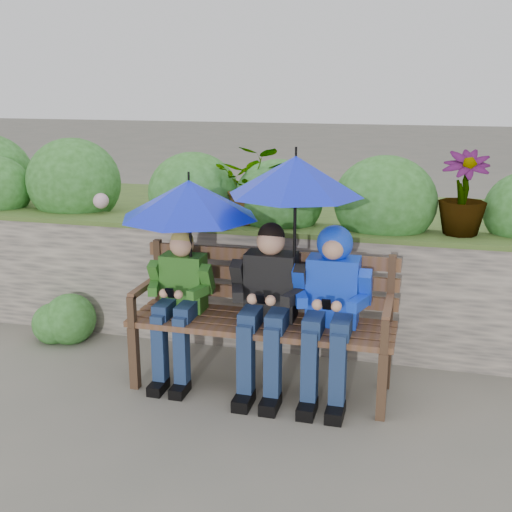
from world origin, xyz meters
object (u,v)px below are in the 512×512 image
(boy_left, at_px, (179,297))
(umbrella_right, at_px, (296,176))
(park_bench, at_px, (264,310))
(boy_middle, at_px, (268,300))
(umbrella_left, at_px, (189,199))
(boy_right, at_px, (331,298))

(boy_left, xyz_separation_m, umbrella_right, (0.85, 0.05, 0.92))
(park_bench, distance_m, umbrella_right, 1.03)
(boy_middle, height_order, umbrella_right, umbrella_right)
(park_bench, xyz_separation_m, umbrella_right, (0.23, -0.04, 1.00))
(umbrella_left, bearing_deg, umbrella_right, -1.23)
(boy_right, bearing_deg, umbrella_left, 176.77)
(umbrella_left, bearing_deg, park_bench, 2.73)
(umbrella_right, bearing_deg, boy_left, -176.86)
(boy_middle, distance_m, umbrella_left, 0.91)
(boy_left, relative_size, boy_middle, 0.93)
(umbrella_left, height_order, umbrella_right, umbrella_right)
(boy_right, bearing_deg, boy_middle, -178.29)
(boy_middle, bearing_deg, boy_right, 1.71)
(boy_left, distance_m, umbrella_right, 1.25)
(park_bench, bearing_deg, boy_right, -9.61)
(park_bench, relative_size, boy_right, 1.55)
(boy_middle, xyz_separation_m, umbrella_left, (-0.60, 0.07, 0.68))
(boy_middle, bearing_deg, umbrella_left, 173.10)
(boy_left, bearing_deg, umbrella_right, 3.14)
(boy_left, bearing_deg, park_bench, 8.18)
(boy_left, bearing_deg, umbrella_left, 39.87)
(park_bench, height_order, umbrella_right, umbrella_right)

